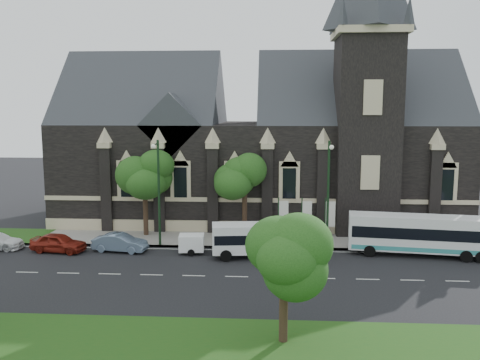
# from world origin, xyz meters

# --- Properties ---
(ground) EXTENTS (160.00, 160.00, 0.00)m
(ground) POSITION_xyz_m (0.00, 0.00, 0.00)
(ground) COLOR black
(ground) RESTS_ON ground
(sidewalk) EXTENTS (80.00, 5.00, 0.15)m
(sidewalk) POSITION_xyz_m (0.00, 9.50, 0.07)
(sidewalk) COLOR #9B958D
(sidewalk) RESTS_ON ground
(museum) EXTENTS (40.00, 17.70, 29.90)m
(museum) POSITION_xyz_m (5.12, 18.78, 8.17)
(museum) COLOR black
(museum) RESTS_ON ground
(tree_park_east) EXTENTS (3.40, 3.40, 6.28)m
(tree_park_east) POSITION_xyz_m (6.18, -9.32, 4.62)
(tree_park_east) COLOR black
(tree_park_east) RESTS_ON ground
(tree_walk_right) EXTENTS (4.08, 4.08, 7.80)m
(tree_walk_right) POSITION_xyz_m (3.21, 10.71, 5.82)
(tree_walk_right) COLOR black
(tree_walk_right) RESTS_ON ground
(tree_walk_left) EXTENTS (3.91, 3.91, 7.64)m
(tree_walk_left) POSITION_xyz_m (-5.80, 10.70, 5.73)
(tree_walk_left) COLOR black
(tree_walk_left) RESTS_ON ground
(street_lamp_near) EXTENTS (0.36, 1.88, 9.00)m
(street_lamp_near) POSITION_xyz_m (10.00, 7.09, 5.11)
(street_lamp_near) COLOR black
(street_lamp_near) RESTS_ON ground
(street_lamp_mid) EXTENTS (0.36, 1.88, 9.00)m
(street_lamp_mid) POSITION_xyz_m (-4.00, 7.09, 5.11)
(street_lamp_mid) COLOR black
(street_lamp_mid) RESTS_ON ground
(banner_flag_left) EXTENTS (0.90, 0.10, 4.00)m
(banner_flag_left) POSITION_xyz_m (6.29, 9.00, 2.38)
(banner_flag_left) COLOR black
(banner_flag_left) RESTS_ON ground
(banner_flag_center) EXTENTS (0.90, 0.10, 4.00)m
(banner_flag_center) POSITION_xyz_m (8.29, 9.00, 2.38)
(banner_flag_center) COLOR black
(banner_flag_center) RESTS_ON ground
(banner_flag_right) EXTENTS (0.90, 0.10, 4.00)m
(banner_flag_right) POSITION_xyz_m (10.29, 9.00, 2.38)
(banner_flag_right) COLOR black
(banner_flag_right) RESTS_ON ground
(tour_coach) EXTENTS (11.14, 3.79, 3.19)m
(tour_coach) POSITION_xyz_m (17.10, 5.94, 1.74)
(tour_coach) COLOR white
(tour_coach) RESTS_ON ground
(shuttle_bus) EXTENTS (7.05, 3.14, 2.64)m
(shuttle_bus) POSITION_xyz_m (4.23, 4.73, 1.53)
(shuttle_bus) COLOR white
(shuttle_bus) RESTS_ON ground
(box_trailer) EXTENTS (2.92, 1.72, 1.53)m
(box_trailer) POSITION_xyz_m (-1.00, 5.36, 0.87)
(box_trailer) COLOR white
(box_trailer) RESTS_ON ground
(sedan) EXTENTS (4.61, 2.14, 1.46)m
(sedan) POSITION_xyz_m (-6.92, 5.59, 0.73)
(sedan) COLOR slate
(sedan) RESTS_ON ground
(car_far_red) EXTENTS (4.70, 2.41, 1.53)m
(car_far_red) POSITION_xyz_m (-11.88, 5.15, 0.77)
(car_far_red) COLOR maroon
(car_far_red) RESTS_ON ground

